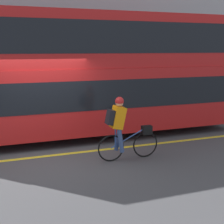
% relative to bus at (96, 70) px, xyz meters
% --- Properties ---
extents(ground_plane, '(80.00, 80.00, 0.00)m').
position_rel_bus_xyz_m(ground_plane, '(-1.88, -1.74, -2.10)').
color(ground_plane, '#424244').
extents(road_center_line, '(50.00, 0.14, 0.01)m').
position_rel_bus_xyz_m(road_center_line, '(-1.88, -1.71, -2.09)').
color(road_center_line, yellow).
rests_on(road_center_line, ground_plane).
extents(sidewalk_curb, '(60.00, 1.97, 0.14)m').
position_rel_bus_xyz_m(sidewalk_curb, '(-1.88, 3.19, -2.03)').
color(sidewalk_curb, gray).
rests_on(sidewalk_curb, ground_plane).
extents(building_facade, '(60.00, 0.30, 6.12)m').
position_rel_bus_xyz_m(building_facade, '(-1.88, 4.33, 0.96)').
color(building_facade, '#9E9EA3').
rests_on(building_facade, ground_plane).
extents(bus, '(9.21, 2.60, 3.80)m').
position_rel_bus_xyz_m(bus, '(0.00, 0.00, 0.00)').
color(bus, black).
rests_on(bus, ground_plane).
extents(cyclist_on_bike, '(1.62, 0.32, 1.62)m').
position_rel_bus_xyz_m(cyclist_on_bike, '(-0.12, -2.63, -1.23)').
color(cyclist_on_bike, black).
rests_on(cyclist_on_bike, ground_plane).
extents(trash_bin, '(0.53, 0.53, 0.94)m').
position_rel_bus_xyz_m(trash_bin, '(3.67, 3.09, -1.49)').
color(trash_bin, '#515156').
rests_on(trash_bin, sidewalk_curb).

